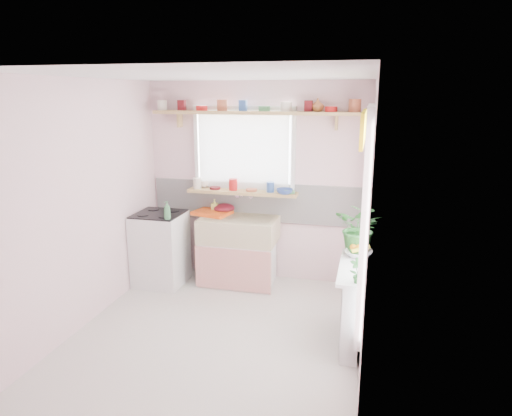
# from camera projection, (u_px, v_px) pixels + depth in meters

# --- Properties ---
(room) EXTENTS (3.20, 3.20, 3.20)m
(room) POSITION_uv_depth(u_px,v_px,m) (299.00, 187.00, 4.89)
(room) COLOR beige
(room) RESTS_ON ground
(sink_unit) EXTENTS (0.95, 0.65, 1.11)m
(sink_unit) POSITION_uv_depth(u_px,v_px,m) (239.00, 250.00, 5.72)
(sink_unit) COLOR white
(sink_unit) RESTS_ON ground
(cooker) EXTENTS (0.58, 0.58, 0.93)m
(cooker) POSITION_uv_depth(u_px,v_px,m) (161.00, 248.00, 5.71)
(cooker) COLOR white
(cooker) RESTS_ON ground
(radiator_ledge) EXTENTS (0.22, 0.95, 0.78)m
(radiator_ledge) POSITION_uv_depth(u_px,v_px,m) (352.00, 303.00, 4.36)
(radiator_ledge) COLOR white
(radiator_ledge) RESTS_ON ground
(windowsill) EXTENTS (1.40, 0.22, 0.04)m
(windowsill) POSITION_uv_depth(u_px,v_px,m) (242.00, 192.00, 5.73)
(windowsill) COLOR tan
(windowsill) RESTS_ON room
(pine_shelf) EXTENTS (2.52, 0.24, 0.04)m
(pine_shelf) POSITION_uv_depth(u_px,v_px,m) (254.00, 113.00, 5.44)
(pine_shelf) COLOR tan
(pine_shelf) RESTS_ON room
(shelf_crockery) EXTENTS (2.47, 0.11, 0.12)m
(shelf_crockery) POSITION_uv_depth(u_px,v_px,m) (252.00, 106.00, 5.43)
(shelf_crockery) COLOR silver
(shelf_crockery) RESTS_ON pine_shelf
(sill_crockery) EXTENTS (1.35, 0.11, 0.12)m
(sill_crockery) POSITION_uv_depth(u_px,v_px,m) (238.00, 186.00, 5.72)
(sill_crockery) COLOR silver
(sill_crockery) RESTS_ON windowsill
(dish_tray) EXTENTS (0.51, 0.42, 0.04)m
(dish_tray) POSITION_uv_depth(u_px,v_px,m) (212.00, 213.00, 5.80)
(dish_tray) COLOR #F85816
(dish_tray) RESTS_ON sink_unit
(colander) EXTENTS (0.30, 0.30, 0.12)m
(colander) POSITION_uv_depth(u_px,v_px,m) (224.00, 208.00, 5.86)
(colander) COLOR maroon
(colander) RESTS_ON sink_unit
(jade_plant) EXTENTS (0.59, 0.56, 0.52)m
(jade_plant) POSITION_uv_depth(u_px,v_px,m) (360.00, 228.00, 4.57)
(jade_plant) COLOR #276026
(jade_plant) RESTS_ON radiator_ledge
(fruit_bowl) EXTENTS (0.30, 0.30, 0.07)m
(fruit_bowl) POSITION_uv_depth(u_px,v_px,m) (359.00, 253.00, 4.51)
(fruit_bowl) COLOR silver
(fruit_bowl) RESTS_ON radiator_ledge
(herb_pot) EXTENTS (0.13, 0.10, 0.22)m
(herb_pot) POSITION_uv_depth(u_px,v_px,m) (357.00, 271.00, 3.86)
(herb_pot) COLOR #266027
(herb_pot) RESTS_ON radiator_ledge
(soap_bottle_sink) EXTENTS (0.09, 0.09, 0.18)m
(soap_bottle_sink) POSITION_uv_depth(u_px,v_px,m) (215.00, 206.00, 5.87)
(soap_bottle_sink) COLOR #D0D25D
(soap_bottle_sink) RESTS_ON sink_unit
(sill_cup) EXTENTS (0.16, 0.16, 0.09)m
(sill_cup) POSITION_uv_depth(u_px,v_px,m) (205.00, 184.00, 5.89)
(sill_cup) COLOR white
(sill_cup) RESTS_ON windowsill
(sill_bowl) EXTENTS (0.25, 0.25, 0.06)m
(sill_bowl) POSITION_uv_depth(u_px,v_px,m) (285.00, 191.00, 5.53)
(sill_bowl) COLOR #2E4795
(sill_bowl) RESTS_ON windowsill
(shelf_vase) EXTENTS (0.17, 0.17, 0.15)m
(shelf_vase) POSITION_uv_depth(u_px,v_px,m) (318.00, 105.00, 5.27)
(shelf_vase) COLOR #A96534
(shelf_vase) RESTS_ON pine_shelf
(cooker_bottle) EXTENTS (0.11, 0.11, 0.21)m
(cooker_bottle) POSITION_uv_depth(u_px,v_px,m) (167.00, 210.00, 5.32)
(cooker_bottle) COLOR #468C56
(cooker_bottle) RESTS_ON cooker
(fruit) EXTENTS (0.20, 0.14, 0.10)m
(fruit) POSITION_uv_depth(u_px,v_px,m) (360.00, 248.00, 4.50)
(fruit) COLOR orange
(fruit) RESTS_ON fruit_bowl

